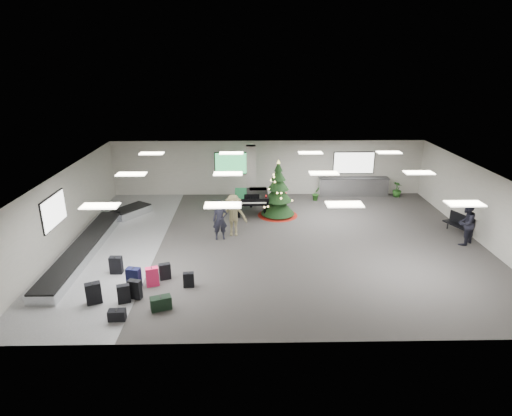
{
  "coord_description": "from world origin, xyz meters",
  "views": [
    {
      "loc": [
        -1.18,
        -17.22,
        7.73
      ],
      "look_at": [
        -0.81,
        1.0,
        1.26
      ],
      "focal_mm": 30.0,
      "sensor_mm": 36.0,
      "label": 1
    }
  ],
  "objects_px": {
    "pink_suitcase": "(152,277)",
    "christmas_tree": "(278,197)",
    "grand_piano": "(251,197)",
    "traveler_bench": "(466,223)",
    "potted_plant_right": "(397,189)",
    "traveler_b": "(233,215)",
    "potted_plant_left": "(316,193)",
    "baggage_carousel": "(95,240)",
    "bench": "(460,223)",
    "traveler_a": "(220,220)",
    "service_counter": "(353,187)"
  },
  "relations": [
    {
      "from": "pink_suitcase",
      "to": "christmas_tree",
      "type": "xyz_separation_m",
      "value": [
        4.95,
        7.07,
        0.65
      ]
    },
    {
      "from": "potted_plant_left",
      "to": "potted_plant_right",
      "type": "bearing_deg",
      "value": 6.65
    },
    {
      "from": "traveler_b",
      "to": "potted_plant_right",
      "type": "relative_size",
      "value": 2.14
    },
    {
      "from": "traveler_a",
      "to": "bench",
      "type": "bearing_deg",
      "value": -7.4
    },
    {
      "from": "pink_suitcase",
      "to": "traveler_b",
      "type": "height_order",
      "value": "traveler_b"
    },
    {
      "from": "grand_piano",
      "to": "bench",
      "type": "bearing_deg",
      "value": -17.97
    },
    {
      "from": "traveler_bench",
      "to": "potted_plant_right",
      "type": "height_order",
      "value": "traveler_bench"
    },
    {
      "from": "pink_suitcase",
      "to": "bench",
      "type": "height_order",
      "value": "bench"
    },
    {
      "from": "pink_suitcase",
      "to": "traveler_bench",
      "type": "height_order",
      "value": "traveler_bench"
    },
    {
      "from": "potted_plant_left",
      "to": "pink_suitcase",
      "type": "bearing_deg",
      "value": -127.6
    },
    {
      "from": "christmas_tree",
      "to": "traveler_a",
      "type": "relative_size",
      "value": 1.63
    },
    {
      "from": "traveler_bench",
      "to": "potted_plant_left",
      "type": "height_order",
      "value": "traveler_bench"
    },
    {
      "from": "bench",
      "to": "baggage_carousel",
      "type": "bearing_deg",
      "value": 162.72
    },
    {
      "from": "bench",
      "to": "traveler_b",
      "type": "xyz_separation_m",
      "value": [
        -10.43,
        -0.03,
        0.46
      ]
    },
    {
      "from": "traveler_bench",
      "to": "potted_plant_left",
      "type": "relative_size",
      "value": 2.37
    },
    {
      "from": "bench",
      "to": "traveler_b",
      "type": "bearing_deg",
      "value": 159.44
    },
    {
      "from": "christmas_tree",
      "to": "traveler_b",
      "type": "height_order",
      "value": "christmas_tree"
    },
    {
      "from": "pink_suitcase",
      "to": "bench",
      "type": "distance_m",
      "value": 13.96
    },
    {
      "from": "baggage_carousel",
      "to": "grand_piano",
      "type": "height_order",
      "value": "grand_piano"
    },
    {
      "from": "pink_suitcase",
      "to": "christmas_tree",
      "type": "bearing_deg",
      "value": 37.12
    },
    {
      "from": "potted_plant_left",
      "to": "potted_plant_right",
      "type": "height_order",
      "value": "potted_plant_right"
    },
    {
      "from": "baggage_carousel",
      "to": "bench",
      "type": "bearing_deg",
      "value": 3.43
    },
    {
      "from": "christmas_tree",
      "to": "potted_plant_right",
      "type": "height_order",
      "value": "christmas_tree"
    },
    {
      "from": "service_counter",
      "to": "traveler_a",
      "type": "height_order",
      "value": "traveler_a"
    },
    {
      "from": "baggage_carousel",
      "to": "service_counter",
      "type": "bearing_deg",
      "value": 27.67
    },
    {
      "from": "traveler_a",
      "to": "traveler_bench",
      "type": "relative_size",
      "value": 0.93
    },
    {
      "from": "traveler_bench",
      "to": "potted_plant_right",
      "type": "xyz_separation_m",
      "value": [
        -0.67,
        6.69,
        -0.52
      ]
    },
    {
      "from": "pink_suitcase",
      "to": "potted_plant_left",
      "type": "height_order",
      "value": "potted_plant_left"
    },
    {
      "from": "bench",
      "to": "potted_plant_left",
      "type": "height_order",
      "value": "bench"
    },
    {
      "from": "potted_plant_left",
      "to": "potted_plant_right",
      "type": "xyz_separation_m",
      "value": [
        4.81,
        0.56,
        0.04
      ]
    },
    {
      "from": "traveler_a",
      "to": "traveler_b",
      "type": "height_order",
      "value": "traveler_b"
    },
    {
      "from": "service_counter",
      "to": "pink_suitcase",
      "type": "relative_size",
      "value": 5.65
    },
    {
      "from": "service_counter",
      "to": "potted_plant_right",
      "type": "distance_m",
      "value": 2.53
    },
    {
      "from": "potted_plant_right",
      "to": "traveler_a",
      "type": "bearing_deg",
      "value": -149.16
    },
    {
      "from": "grand_piano",
      "to": "traveler_bench",
      "type": "relative_size",
      "value": 1.13
    },
    {
      "from": "traveler_bench",
      "to": "potted_plant_right",
      "type": "bearing_deg",
      "value": -123.02
    },
    {
      "from": "traveler_a",
      "to": "potted_plant_left",
      "type": "bearing_deg",
      "value": 36.57
    },
    {
      "from": "grand_piano",
      "to": "traveler_b",
      "type": "relative_size",
      "value": 1.14
    },
    {
      "from": "christmas_tree",
      "to": "potted_plant_right",
      "type": "xyz_separation_m",
      "value": [
        7.16,
        2.96,
        -0.55
      ]
    },
    {
      "from": "christmas_tree",
      "to": "potted_plant_left",
      "type": "xyz_separation_m",
      "value": [
        2.35,
        2.4,
        -0.6
      ]
    },
    {
      "from": "pink_suitcase",
      "to": "traveler_a",
      "type": "bearing_deg",
      "value": 44.14
    },
    {
      "from": "pink_suitcase",
      "to": "traveler_bench",
      "type": "bearing_deg",
      "value": -3.24
    },
    {
      "from": "traveler_b",
      "to": "bench",
      "type": "bearing_deg",
      "value": 1.42
    },
    {
      "from": "baggage_carousel",
      "to": "grand_piano",
      "type": "distance_m",
      "value": 7.91
    },
    {
      "from": "christmas_tree",
      "to": "traveler_bench",
      "type": "distance_m",
      "value": 8.68
    },
    {
      "from": "traveler_a",
      "to": "christmas_tree",
      "type": "bearing_deg",
      "value": 37.16
    },
    {
      "from": "potted_plant_right",
      "to": "service_counter",
      "type": "bearing_deg",
      "value": 173.59
    },
    {
      "from": "christmas_tree",
      "to": "traveler_b",
      "type": "xyz_separation_m",
      "value": [
        -2.19,
        -2.53,
        -0.04
      ]
    },
    {
      "from": "grand_piano",
      "to": "potted_plant_right",
      "type": "distance_m",
      "value": 8.89
    },
    {
      "from": "baggage_carousel",
      "to": "potted_plant_right",
      "type": "bearing_deg",
      "value": 22.79
    }
  ]
}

